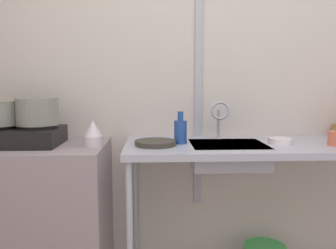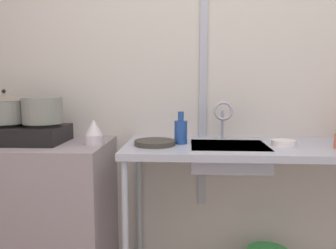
{
  "view_description": "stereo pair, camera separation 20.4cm",
  "coord_description": "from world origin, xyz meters",
  "px_view_note": "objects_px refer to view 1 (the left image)",
  "views": [
    {
      "loc": [
        -0.4,
        -0.68,
        1.26
      ],
      "look_at": [
        -0.31,
        1.35,
        1.01
      ],
      "focal_mm": 36.44,
      "sensor_mm": 36.0,
      "label": 1
    },
    {
      "loc": [
        -0.19,
        -0.68,
        1.26
      ],
      "look_at": [
        -0.31,
        1.35,
        1.01
      ],
      "focal_mm": 36.44,
      "sensor_mm": 36.0,
      "label": 2
    }
  ],
  "objects_px": {
    "cup_by_rack": "(335,138)",
    "pot_on_right_burner": "(37,111)",
    "sink_basin": "(228,155)",
    "frying_pan": "(155,143)",
    "faucet": "(220,114)",
    "stove": "(18,136)",
    "bottle_by_sink": "(180,131)",
    "small_bowl_on_drainboard": "(280,141)",
    "percolator": "(93,134)"
  },
  "relations": [
    {
      "from": "sink_basin",
      "to": "bottle_by_sink",
      "type": "relative_size",
      "value": 2.29
    },
    {
      "from": "faucet",
      "to": "pot_on_right_burner",
      "type": "bearing_deg",
      "value": -171.57
    },
    {
      "from": "frying_pan",
      "to": "cup_by_rack",
      "type": "height_order",
      "value": "cup_by_rack"
    },
    {
      "from": "sink_basin",
      "to": "faucet",
      "type": "bearing_deg",
      "value": 96.31
    },
    {
      "from": "sink_basin",
      "to": "frying_pan",
      "type": "height_order",
      "value": "frying_pan"
    },
    {
      "from": "frying_pan",
      "to": "small_bowl_on_drainboard",
      "type": "distance_m",
      "value": 0.75
    },
    {
      "from": "stove",
      "to": "sink_basin",
      "type": "relative_size",
      "value": 1.1
    },
    {
      "from": "percolator",
      "to": "frying_pan",
      "type": "height_order",
      "value": "percolator"
    },
    {
      "from": "pot_on_right_burner",
      "to": "small_bowl_on_drainboard",
      "type": "distance_m",
      "value": 1.46
    },
    {
      "from": "percolator",
      "to": "bottle_by_sink",
      "type": "distance_m",
      "value": 0.52
    },
    {
      "from": "stove",
      "to": "small_bowl_on_drainboard",
      "type": "distance_m",
      "value": 1.57
    },
    {
      "from": "stove",
      "to": "sink_basin",
      "type": "distance_m",
      "value": 1.26
    },
    {
      "from": "sink_basin",
      "to": "percolator",
      "type": "bearing_deg",
      "value": -177.11
    },
    {
      "from": "sink_basin",
      "to": "frying_pan",
      "type": "relative_size",
      "value": 1.83
    },
    {
      "from": "frying_pan",
      "to": "bottle_by_sink",
      "type": "relative_size",
      "value": 1.25
    },
    {
      "from": "frying_pan",
      "to": "small_bowl_on_drainboard",
      "type": "xyz_separation_m",
      "value": [
        0.75,
        0.01,
        0.0
      ]
    },
    {
      "from": "cup_by_rack",
      "to": "small_bowl_on_drainboard",
      "type": "relative_size",
      "value": 0.61
    },
    {
      "from": "small_bowl_on_drainboard",
      "to": "bottle_by_sink",
      "type": "bearing_deg",
      "value": 175.82
    },
    {
      "from": "stove",
      "to": "small_bowl_on_drainboard",
      "type": "xyz_separation_m",
      "value": [
        1.57,
        -0.03,
        -0.04
      ]
    },
    {
      "from": "stove",
      "to": "bottle_by_sink",
      "type": "xyz_separation_m",
      "value": [
        0.96,
        0.02,
        0.02
      ]
    },
    {
      "from": "cup_by_rack",
      "to": "bottle_by_sink",
      "type": "bearing_deg",
      "value": 173.27
    },
    {
      "from": "sink_basin",
      "to": "faucet",
      "type": "distance_m",
      "value": 0.29
    },
    {
      "from": "faucet",
      "to": "stove",
      "type": "bearing_deg",
      "value": -172.37
    },
    {
      "from": "pot_on_right_burner",
      "to": "sink_basin",
      "type": "xyz_separation_m",
      "value": [
        1.13,
        -0.01,
        -0.27
      ]
    },
    {
      "from": "stove",
      "to": "faucet",
      "type": "relative_size",
      "value": 1.96
    },
    {
      "from": "frying_pan",
      "to": "cup_by_rack",
      "type": "xyz_separation_m",
      "value": [
        1.06,
        -0.05,
        0.03
      ]
    },
    {
      "from": "pot_on_right_burner",
      "to": "sink_basin",
      "type": "relative_size",
      "value": 0.54
    },
    {
      "from": "pot_on_right_burner",
      "to": "faucet",
      "type": "xyz_separation_m",
      "value": [
        1.11,
        0.17,
        -0.03
      ]
    },
    {
      "from": "percolator",
      "to": "sink_basin",
      "type": "bearing_deg",
      "value": 2.89
    },
    {
      "from": "stove",
      "to": "faucet",
      "type": "height_order",
      "value": "faucet"
    },
    {
      "from": "small_bowl_on_drainboard",
      "to": "frying_pan",
      "type": "bearing_deg",
      "value": -179.05
    },
    {
      "from": "stove",
      "to": "pot_on_right_burner",
      "type": "relative_size",
      "value": 2.05
    },
    {
      "from": "cup_by_rack",
      "to": "pot_on_right_burner",
      "type": "bearing_deg",
      "value": 177.08
    },
    {
      "from": "faucet",
      "to": "bottle_by_sink",
      "type": "distance_m",
      "value": 0.32
    },
    {
      "from": "percolator",
      "to": "faucet",
      "type": "distance_m",
      "value": 0.82
    },
    {
      "from": "percolator",
      "to": "faucet",
      "type": "bearing_deg",
      "value": 15.38
    },
    {
      "from": "faucet",
      "to": "small_bowl_on_drainboard",
      "type": "xyz_separation_m",
      "value": [
        0.33,
        -0.19,
        -0.15
      ]
    },
    {
      "from": "faucet",
      "to": "percolator",
      "type": "bearing_deg",
      "value": -164.62
    },
    {
      "from": "stove",
      "to": "frying_pan",
      "type": "distance_m",
      "value": 0.81
    },
    {
      "from": "pot_on_right_burner",
      "to": "percolator",
      "type": "distance_m",
      "value": 0.36
    },
    {
      "from": "faucet",
      "to": "bottle_by_sink",
      "type": "relative_size",
      "value": 1.28
    },
    {
      "from": "frying_pan",
      "to": "bottle_by_sink",
      "type": "distance_m",
      "value": 0.17
    },
    {
      "from": "frying_pan",
      "to": "faucet",
      "type": "bearing_deg",
      "value": 25.89
    },
    {
      "from": "sink_basin",
      "to": "bottle_by_sink",
      "type": "xyz_separation_m",
      "value": [
        -0.29,
        0.03,
        0.14
      ]
    },
    {
      "from": "faucet",
      "to": "cup_by_rack",
      "type": "height_order",
      "value": "faucet"
    },
    {
      "from": "stove",
      "to": "cup_by_rack",
      "type": "relative_size",
      "value": 5.84
    },
    {
      "from": "sink_basin",
      "to": "cup_by_rack",
      "type": "bearing_deg",
      "value": -7.33
    },
    {
      "from": "stove",
      "to": "sink_basin",
      "type": "height_order",
      "value": "stove"
    },
    {
      "from": "stove",
      "to": "bottle_by_sink",
      "type": "height_order",
      "value": "bottle_by_sink"
    },
    {
      "from": "stove",
      "to": "bottle_by_sink",
      "type": "bearing_deg",
      "value": 1.03
    }
  ]
}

